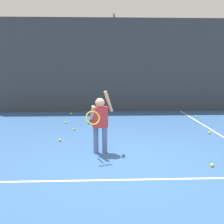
% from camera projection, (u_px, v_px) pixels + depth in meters
% --- Properties ---
extents(ground_plane, '(20.00, 20.00, 0.00)m').
position_uv_depth(ground_plane, '(127.00, 163.00, 4.94)').
color(ground_plane, '#335B93').
extents(court_line_baseline, '(9.00, 0.05, 0.00)m').
position_uv_depth(court_line_baseline, '(132.00, 180.00, 4.24)').
color(court_line_baseline, white).
rests_on(court_line_baseline, ground).
extents(back_fence_windscreen, '(10.19, 0.08, 3.65)m').
position_uv_depth(back_fence_windscreen, '(114.00, 66.00, 10.05)').
color(back_fence_windscreen, '#383D42').
rests_on(back_fence_windscreen, ground).
extents(fence_post_1, '(0.09, 0.09, 3.80)m').
position_uv_depth(fence_post_1, '(114.00, 64.00, 10.09)').
color(fence_post_1, slate).
rests_on(fence_post_1, ground).
extents(tennis_player, '(0.58, 0.72, 1.35)m').
position_uv_depth(tennis_player, '(100.00, 121.00, 5.36)').
color(tennis_player, slate).
rests_on(tennis_player, ground).
extents(tennis_ball_0, '(0.07, 0.07, 0.07)m').
position_uv_depth(tennis_ball_0, '(60.00, 140.00, 6.34)').
color(tennis_ball_0, '#CCE033').
rests_on(tennis_ball_0, ground).
extents(tennis_ball_1, '(0.07, 0.07, 0.07)m').
position_uv_depth(tennis_ball_1, '(71.00, 114.00, 9.69)').
color(tennis_ball_1, '#CCE033').
rests_on(tennis_ball_1, ground).
extents(tennis_ball_2, '(0.07, 0.07, 0.07)m').
position_uv_depth(tennis_ball_2, '(74.00, 129.00, 7.41)').
color(tennis_ball_2, '#CCE033').
rests_on(tennis_ball_2, ground).
extents(tennis_ball_3, '(0.07, 0.07, 0.07)m').
position_uv_depth(tennis_ball_3, '(212.00, 165.00, 4.77)').
color(tennis_ball_3, '#CCE033').
rests_on(tennis_ball_3, ground).
extents(tennis_ball_4, '(0.07, 0.07, 0.07)m').
position_uv_depth(tennis_ball_4, '(66.00, 122.00, 8.24)').
color(tennis_ball_4, '#CCE033').
rests_on(tennis_ball_4, ground).
extents(tennis_ball_5, '(0.07, 0.07, 0.07)m').
position_uv_depth(tennis_ball_5, '(209.00, 133.00, 7.00)').
color(tennis_ball_5, '#CCE033').
rests_on(tennis_ball_5, ground).
extents(tennis_ball_6, '(0.07, 0.07, 0.07)m').
position_uv_depth(tennis_ball_6, '(196.00, 117.00, 9.14)').
color(tennis_ball_6, '#CCE033').
rests_on(tennis_ball_6, ground).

